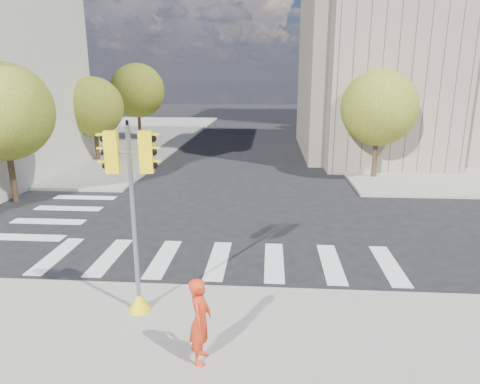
# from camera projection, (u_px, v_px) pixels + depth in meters

# --- Properties ---
(ground) EXTENTS (160.00, 160.00, 0.00)m
(ground) POSITION_uv_depth(u_px,v_px,m) (228.00, 238.00, 15.71)
(ground) COLOR black
(ground) RESTS_ON ground
(sidewalk_far_right) EXTENTS (28.00, 40.00, 0.15)m
(sidewalk_far_right) POSITION_uv_depth(u_px,v_px,m) (471.00, 140.00, 39.35)
(sidewalk_far_right) COLOR gray
(sidewalk_far_right) RESTS_ON ground
(sidewalk_far_left) EXTENTS (28.00, 40.00, 0.15)m
(sidewalk_far_left) POSITION_uv_depth(u_px,v_px,m) (52.00, 136.00, 42.11)
(sidewalk_far_left) COLOR gray
(sidewalk_far_left) RESTS_ON ground
(civic_building) EXTENTS (26.00, 16.00, 19.39)m
(civic_building) POSITION_uv_depth(u_px,v_px,m) (465.00, 55.00, 31.16)
(civic_building) COLOR gray
(civic_building) RESTS_ON ground
(tree_lw_near) EXTENTS (4.40, 4.40, 6.41)m
(tree_lw_near) POSITION_uv_depth(u_px,v_px,m) (3.00, 112.00, 19.19)
(tree_lw_near) COLOR #382616
(tree_lw_near) RESTS_ON ground
(tree_lw_mid) EXTENTS (4.00, 4.00, 5.77)m
(tree_lw_mid) POSITION_uv_depth(u_px,v_px,m) (94.00, 107.00, 28.94)
(tree_lw_mid) COLOR #382616
(tree_lw_mid) RESTS_ON ground
(tree_lw_far) EXTENTS (4.80, 4.80, 6.95)m
(tree_lw_far) POSITION_uv_depth(u_px,v_px,m) (137.00, 91.00, 38.37)
(tree_lw_far) COLOR #382616
(tree_lw_far) RESTS_ON ground
(tree_re_near) EXTENTS (4.20, 4.20, 6.16)m
(tree_re_near) POSITION_uv_depth(u_px,v_px,m) (379.00, 108.00, 23.77)
(tree_re_near) COLOR #382616
(tree_re_near) RESTS_ON ground
(tree_re_mid) EXTENTS (4.60, 4.60, 6.66)m
(tree_re_mid) POSITION_uv_depth(u_px,v_px,m) (344.00, 94.00, 35.25)
(tree_re_mid) COLOR #382616
(tree_re_mid) RESTS_ON ground
(tree_re_far) EXTENTS (4.00, 4.00, 5.88)m
(tree_re_far) POSITION_uv_depth(u_px,v_px,m) (326.00, 94.00, 46.93)
(tree_re_far) COLOR #382616
(tree_re_far) RESTS_ON ground
(lamp_near) EXTENTS (0.35, 0.18, 8.11)m
(lamp_near) POSITION_uv_depth(u_px,v_px,m) (372.00, 95.00, 27.45)
(lamp_near) COLOR black
(lamp_near) RESTS_ON sidewalk_far_right
(lamp_far) EXTENTS (0.35, 0.18, 8.11)m
(lamp_far) POSITION_uv_depth(u_px,v_px,m) (339.00, 89.00, 40.93)
(lamp_far) COLOR black
(lamp_far) RESTS_ON sidewalk_far_right
(traffic_signal) EXTENTS (1.08, 0.56, 4.66)m
(traffic_signal) POSITION_uv_depth(u_px,v_px,m) (135.00, 235.00, 10.05)
(traffic_signal) COLOR yellow
(traffic_signal) RESTS_ON sidewalk_near
(photographer) EXTENTS (0.46, 0.68, 1.81)m
(photographer) POSITION_uv_depth(u_px,v_px,m) (200.00, 320.00, 8.47)
(photographer) COLOR red
(photographer) RESTS_ON sidewalk_near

